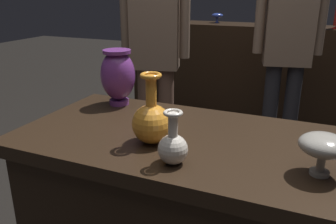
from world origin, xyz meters
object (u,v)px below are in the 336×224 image
at_px(visitor_near_left, 155,47).
at_px(visitor_center_back, 288,44).
at_px(vase_tall_behind, 173,146).
at_px(vase_left_accent, 324,146).
at_px(shelf_vase_far_left, 162,14).
at_px(vase_centerpiece, 152,121).
at_px(shelf_vase_center, 274,16).
at_px(shelf_vase_left, 217,16).
at_px(vase_right_accent, 118,75).

bearing_deg(visitor_near_left, visitor_center_back, -167.06).
distance_m(vase_tall_behind, vase_left_accent, 0.42).
bearing_deg(vase_tall_behind, shelf_vase_far_left, 114.90).
bearing_deg(vase_centerpiece, vase_tall_behind, -42.21).
relative_size(vase_centerpiece, shelf_vase_center, 1.62).
relative_size(shelf_vase_left, visitor_near_left, 0.07).
height_order(vase_tall_behind, visitor_center_back, visitor_center_back).
height_order(vase_right_accent, shelf_vase_far_left, shelf_vase_far_left).
height_order(vase_right_accent, shelf_vase_left, shelf_vase_left).
height_order(shelf_vase_left, visitor_center_back, visitor_center_back).
bearing_deg(visitor_center_back, vase_right_accent, 52.69).
height_order(vase_centerpiece, visitor_near_left, visitor_near_left).
relative_size(vase_left_accent, shelf_vase_center, 0.91).
height_order(shelf_vase_far_left, visitor_near_left, visitor_near_left).
bearing_deg(shelf_vase_far_left, vase_left_accent, -56.30).
bearing_deg(visitor_center_back, shelf_vase_far_left, -38.55).
bearing_deg(vase_right_accent, shelf_vase_far_left, 108.61).
bearing_deg(shelf_vase_far_left, vase_right_accent, -71.39).
bearing_deg(visitor_center_back, vase_left_accent, 86.11).
bearing_deg(vase_left_accent, shelf_vase_left, 112.41).
relative_size(vase_centerpiece, vase_tall_behind, 1.45).
relative_size(vase_centerpiece, shelf_vase_left, 2.21).
relative_size(vase_tall_behind, vase_right_accent, 0.67).
relative_size(shelf_vase_center, visitor_center_back, 0.09).
xyz_separation_m(vase_tall_behind, vase_left_accent, (0.41, 0.10, 0.03)).
xyz_separation_m(vase_tall_behind, shelf_vase_center, (-0.04, 2.41, 0.21)).
relative_size(vase_tall_behind, visitor_near_left, 0.11).
distance_m(vase_right_accent, shelf_vase_left, 2.03).
relative_size(vase_right_accent, visitor_near_left, 0.16).
height_order(vase_left_accent, visitor_near_left, visitor_near_left).
bearing_deg(visitor_near_left, vase_left_accent, 116.81).
bearing_deg(shelf_vase_center, visitor_near_left, -119.30).
bearing_deg(visitor_center_back, vase_centerpiece, 67.61).
bearing_deg(vase_centerpiece, visitor_center_back, 80.30).
height_order(vase_tall_behind, vase_left_accent, vase_tall_behind).
xyz_separation_m(vase_left_accent, shelf_vase_left, (-0.97, 2.35, 0.17)).
height_order(vase_centerpiece, visitor_center_back, visitor_center_back).
height_order(vase_centerpiece, vase_tall_behind, vase_centerpiece).
height_order(shelf_vase_center, visitor_near_left, visitor_near_left).
height_order(visitor_center_back, visitor_near_left, visitor_center_back).
distance_m(vase_left_accent, vase_right_accent, 0.91).
bearing_deg(shelf_vase_center, vase_centerpiece, -91.98).
distance_m(vase_centerpiece, visitor_center_back, 1.65).
distance_m(vase_centerpiece, shelf_vase_far_left, 2.43).
distance_m(shelf_vase_far_left, shelf_vase_center, 1.04).
bearing_deg(vase_left_accent, visitor_near_left, 131.93).
relative_size(vase_right_accent, shelf_vase_left, 2.26).
height_order(vase_tall_behind, shelf_vase_center, shelf_vase_center).
bearing_deg(vase_tall_behind, vase_centerpiece, 137.79).
xyz_separation_m(vase_centerpiece, vase_left_accent, (0.53, -0.01, 0.01)).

